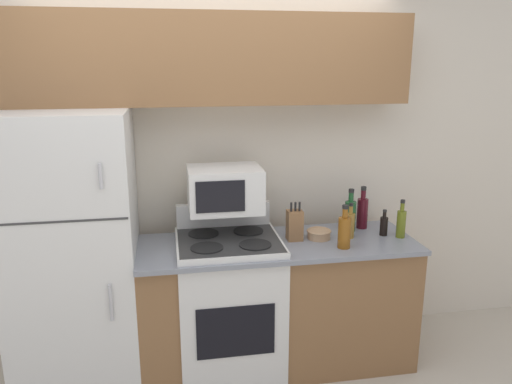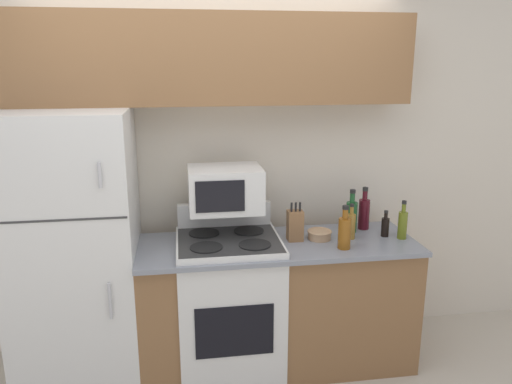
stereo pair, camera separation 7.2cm
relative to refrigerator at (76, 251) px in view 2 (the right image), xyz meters
name	(u,v)px [view 2 (the right image)]	position (x,y,z in m)	size (l,w,h in m)	color
wall_back	(214,171)	(0.90, 0.39, 0.40)	(8.00, 0.05, 2.55)	beige
lower_cabinets	(277,303)	(1.28, -0.06, -0.43)	(1.81, 0.64, 0.89)	brown
refrigerator	(76,251)	(0.00, 0.00, 0.00)	(0.76, 0.74, 1.76)	silver
upper_cabinets	(213,59)	(0.90, 0.21, 1.16)	(2.57, 0.31, 0.57)	brown
stove	(229,303)	(0.96, -0.07, -0.40)	(0.66, 0.62, 1.09)	silver
microwave	(225,189)	(0.95, 0.04, 0.36)	(0.47, 0.37, 0.28)	silver
knife_block	(295,225)	(1.40, -0.05, 0.11)	(0.10, 0.09, 0.26)	brown
bowl	(319,234)	(1.56, -0.05, 0.04)	(0.16, 0.16, 0.06)	tan
bottle_soy_sauce	(385,226)	(2.01, -0.06, 0.08)	(0.05, 0.05, 0.18)	black
bottle_wine_red	(364,213)	(1.93, 0.11, 0.13)	(0.08, 0.08, 0.30)	#470F19
bottle_olive_oil	(403,224)	(2.11, -0.12, 0.11)	(0.06, 0.06, 0.26)	#5B6619
bottle_wine_green	(352,215)	(1.82, 0.06, 0.13)	(0.08, 0.08, 0.30)	#194C23
bottle_whiskey	(344,232)	(1.67, -0.24, 0.12)	(0.08, 0.08, 0.28)	brown
bottle_vinegar	(351,225)	(1.77, -0.07, 0.10)	(0.06, 0.06, 0.24)	olive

